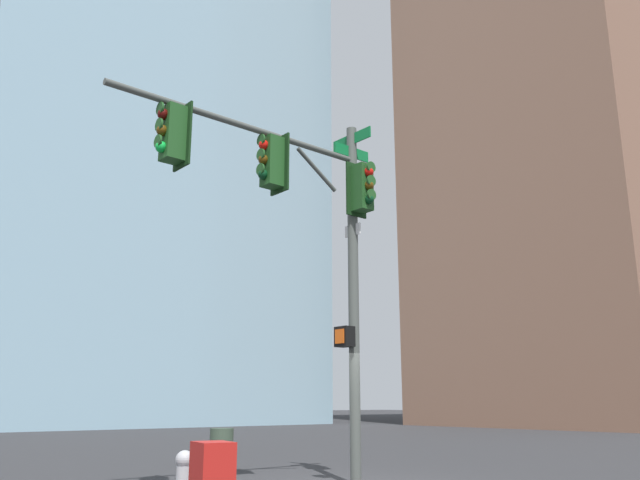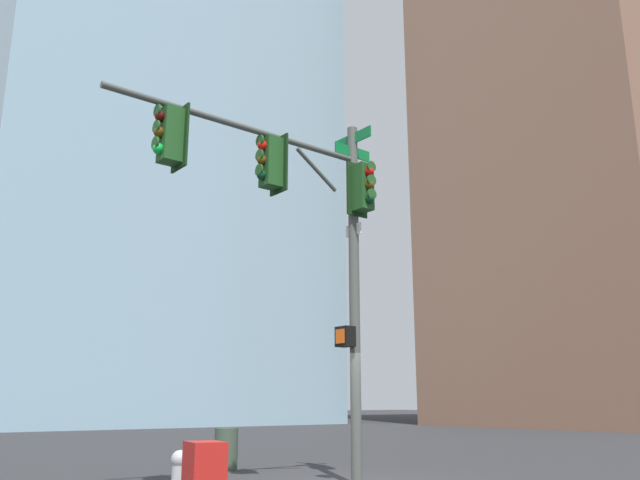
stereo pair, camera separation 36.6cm
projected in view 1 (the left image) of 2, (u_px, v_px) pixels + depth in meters
The scene contains 6 objects.
signal_pole_assembly at pixel (305, 214), 12.77m from camera, with size 5.98×1.19×7.34m.
fire_hydrant at pixel (183, 479), 9.33m from camera, with size 0.34×0.26×0.87m.
litter_bin at pixel (221, 449), 15.40m from camera, with size 0.56×0.56×0.95m, color #384738.
building_brick_nearside at pixel (580, 88), 54.71m from camera, with size 26.93×17.70×54.60m, color #845B47.
building_brick_midblock at pixel (615, 213), 52.08m from camera, with size 23.56×15.50×32.59m, color #4C3328.
building_glass_tower at pixel (115, 39), 61.62m from camera, with size 26.03×32.58×70.09m, color #8CB2C6.
Camera 1 is at (8.95, 9.82, 1.54)m, focal length 36.52 mm.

